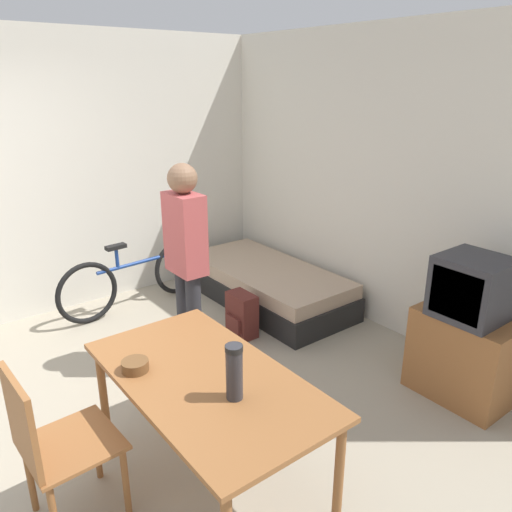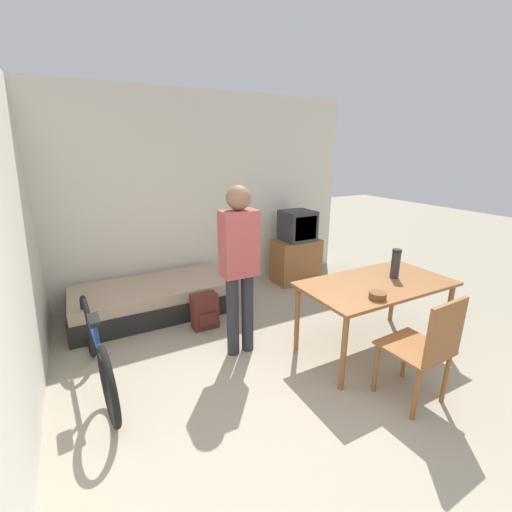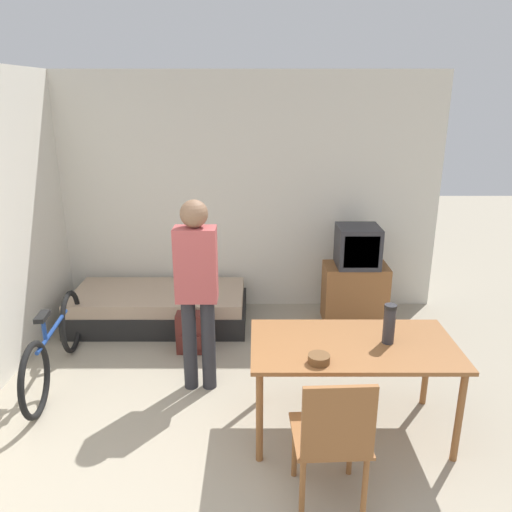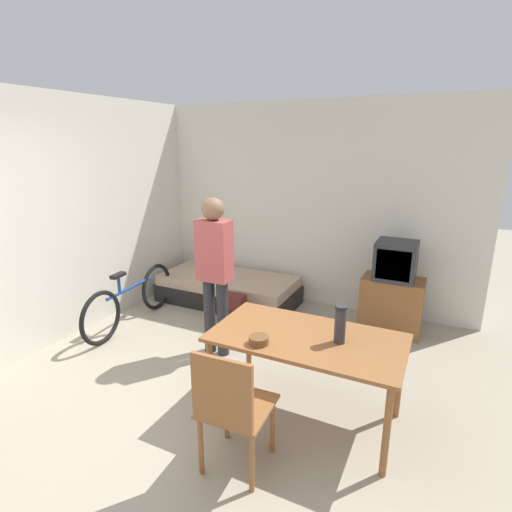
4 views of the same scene
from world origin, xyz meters
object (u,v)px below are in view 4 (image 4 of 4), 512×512
Objects in this scene: person_standing at (215,266)px; dining_table at (307,345)px; daybed at (228,289)px; thermos_flask at (340,323)px; mate_bowl at (259,340)px; backpack at (233,311)px; wooden_chair at (231,406)px; tv at (393,291)px; bicycle at (131,300)px.

dining_table is at bearing -26.09° from person_standing.
thermos_flask reaches higher than daybed.
mate_bowl is (1.50, -2.13, 0.57)m from daybed.
mate_bowl reaches higher than dining_table.
dining_table is 1.87m from backpack.
thermos_flask reaches higher than backpack.
thermos_flask reaches higher than dining_table.
daybed is at bearing 120.24° from wooden_chair.
tv is at bearing 72.85° from mate_bowl.
tv reaches higher than daybed.
person_standing is at bearing -5.77° from bicycle.
dining_table is 2.61m from bicycle.
tv is 7.40× the size of mate_bowl.
tv is 1.98m from dining_table.
tv reaches higher than wooden_chair.
tv is 3.14m from bicycle.
dining_table is 0.89× the size of person_standing.
thermos_flask is at bearing -94.37° from tv.
person_standing is (-0.94, 1.35, 0.44)m from wooden_chair.
dining_table is 0.41m from mate_bowl.
mate_bowl is at bearing -136.01° from dining_table.
bicycle is 2.46m from mate_bowl.
daybed is at bearing 58.25° from bicycle.
wooden_chair is at bearing -85.96° from mate_bowl.
dining_table is 0.82m from wooden_chair.
mate_bowl is (-0.28, -0.27, 0.11)m from dining_table.
daybed is 1.15× the size of person_standing.
person_standing reaches higher than dining_table.
wooden_chair is at bearing -122.62° from thermos_flask.
bicycle is (-2.49, 0.71, -0.34)m from dining_table.
mate_bowl is 0.36× the size of backpack.
daybed is at bearing 133.77° from dining_table.
wooden_chair is 6.35× the size of mate_bowl.
tv reaches higher than backpack.
tv reaches higher than mate_bowl.
tv reaches higher than dining_table.
thermos_flask is (2.74, -0.70, 0.57)m from bicycle.
dining_table is at bearing -16.02° from bicycle.
person_standing is at bearing 158.42° from thermos_flask.
person_standing is 1.01m from backpack.
wooden_chair is 1.70m from person_standing.
backpack is at bearing 23.44° from bicycle.
daybed is at bearing 125.04° from mate_bowl.
tv is at bearing 78.41° from dining_table.
tv is 2.77m from wooden_chair.
bicycle is (-0.71, -1.14, 0.13)m from daybed.
dining_table reaches higher than backpack.
tv is at bearing 40.30° from person_standing.
backpack is (-1.74, -0.72, -0.30)m from tv.
person_standing reaches higher than tv.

